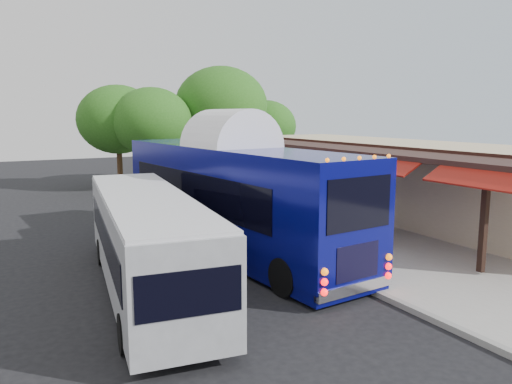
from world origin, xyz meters
TOP-DOWN VIEW (x-y plane):
  - ground at (0.00, 0.00)m, footprint 90.00×90.00m
  - sidewalk at (5.00, 4.00)m, footprint 10.00×40.00m
  - curb at (0.05, 4.00)m, footprint 0.20×40.00m
  - station_shelter at (8.38, 4.00)m, footprint 8.15×20.00m
  - coach_bus at (-1.45, 2.42)m, footprint 3.86×12.86m
  - city_bus at (-5.35, -0.25)m, footprint 3.51×10.41m
  - ped_a at (2.09, 2.05)m, footprint 0.71×0.52m
  - ped_b at (0.91, 1.50)m, footprint 1.00×0.89m
  - ped_c at (2.10, 1.97)m, footprint 1.25×0.86m
  - ped_d at (1.10, 14.00)m, footprint 1.23×1.06m
  - sign_board at (4.84, 1.22)m, footprint 0.08×0.54m
  - tree_left at (0.41, 18.13)m, footprint 5.19×5.19m
  - tree_mid at (5.51, 18.54)m, footprint 6.42×6.42m
  - tree_right at (10.00, 20.20)m, footprint 4.69×4.69m
  - tree_far at (-1.27, 20.19)m, footprint 5.35×5.35m

SIDE VIEW (x-z plane):
  - ground at x=0.00m, z-range 0.00..0.00m
  - sidewalk at x=5.00m, z-range 0.00..0.15m
  - curb at x=0.05m, z-range -0.01..0.15m
  - sign_board at x=4.84m, z-range 0.36..1.56m
  - ped_d at x=1.10m, z-range 0.15..1.80m
  - ped_b at x=0.91m, z-range 0.15..1.87m
  - ped_a at x=2.09m, z-range 0.15..1.94m
  - ped_c at x=2.10m, z-range 0.15..2.11m
  - city_bus at x=-5.35m, z-range 0.14..2.89m
  - station_shelter at x=8.38m, z-range 0.05..3.65m
  - coach_bus at x=-1.45m, z-range 0.15..4.21m
  - tree_right at x=10.00m, z-range 1.00..7.00m
  - tree_left at x=0.41m, z-range 1.11..7.75m
  - tree_far at x=-1.27m, z-range 1.14..7.99m
  - tree_mid at x=5.51m, z-range 1.37..9.59m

